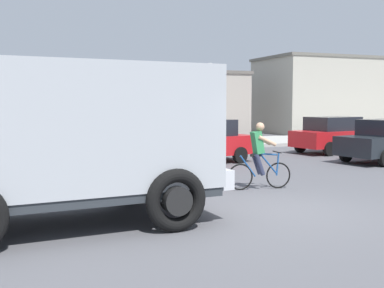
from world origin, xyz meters
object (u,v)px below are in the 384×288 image
at_px(traffic_light_pole, 208,109).
at_px(pedestrian_near_kerb, 85,140).
at_px(truck_foreground, 67,133).
at_px(car_far_side, 334,134).
at_px(cyclist, 259,156).
at_px(car_white_mid, 200,141).

distance_m(traffic_light_pole, pedestrian_near_kerb, 7.13).
bearing_deg(traffic_light_pole, pedestrian_near_kerb, 107.84).
relative_size(truck_foreground, pedestrian_near_kerb, 3.46).
xyz_separation_m(truck_foreground, car_far_side, (12.45, 8.70, -0.85)).
bearing_deg(traffic_light_pole, car_far_side, 36.16).
bearing_deg(traffic_light_pole, cyclist, -17.68).
xyz_separation_m(cyclist, pedestrian_near_kerb, (-3.40, 7.09, -0.02)).
relative_size(cyclist, pedestrian_near_kerb, 1.06).
height_order(truck_foreground, cyclist, truck_foreground).
distance_m(truck_foreground, traffic_light_pole, 4.41).
bearing_deg(truck_foreground, car_white_mid, 53.28).
height_order(truck_foreground, car_white_mid, truck_foreground).
bearing_deg(traffic_light_pole, car_white_mid, 70.51).
bearing_deg(pedestrian_near_kerb, car_far_side, -1.68).
height_order(traffic_light_pole, pedestrian_near_kerb, traffic_light_pole).
relative_size(cyclist, car_far_side, 0.41).
xyz_separation_m(car_far_side, pedestrian_near_kerb, (-10.87, 0.32, 0.03)).
relative_size(cyclist, car_white_mid, 0.40).
distance_m(car_white_mid, car_far_side, 7.05).
height_order(truck_foreground, traffic_light_pole, traffic_light_pole).
xyz_separation_m(truck_foreground, car_white_mid, (5.52, 7.40, -0.85)).
bearing_deg(pedestrian_near_kerb, traffic_light_pole, -72.16).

